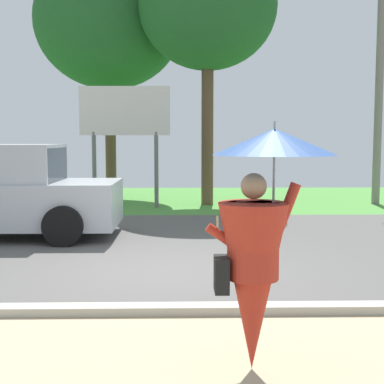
{
  "coord_description": "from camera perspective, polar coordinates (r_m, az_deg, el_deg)",
  "views": [
    {
      "loc": [
        0.23,
        -7.96,
        1.98
      ],
      "look_at": [
        0.42,
        1.0,
        1.1
      ],
      "focal_mm": 50.22,
      "sensor_mm": 36.0,
      "label": 1
    }
  ],
  "objects": [
    {
      "name": "monk_pedestrian",
      "position": [
        4.59,
        7.02,
        -5.26
      ],
      "size": [
        1.09,
        1.04,
        2.13
      ],
      "rotation": [
        0.0,
        0.0,
        0.16
      ],
      "color": "#B22D1E",
      "rests_on": "ground_plane"
    },
    {
      "name": "utility_pole",
      "position": [
        17.52,
        19.29,
        11.44
      ],
      "size": [
        1.8,
        0.24,
        7.35
      ],
      "color": "gray",
      "rests_on": "ground_plane"
    },
    {
      "name": "ground_plane",
      "position": [
        11.1,
        -2.4,
        -4.93
      ],
      "size": [
        40.0,
        22.0,
        0.2
      ],
      "color": "#565451"
    },
    {
      "name": "tree_left_far",
      "position": [
        18.95,
        -8.82,
        17.43
      ],
      "size": [
        4.94,
        4.94,
        8.15
      ],
      "color": "brown",
      "rests_on": "ground_plane"
    },
    {
      "name": "roadside_billboard",
      "position": [
        15.7,
        -7.15,
        7.63
      ],
      "size": [
        2.6,
        0.12,
        3.5
      ],
      "color": "slate",
      "rests_on": "ground_plane"
    },
    {
      "name": "tree_center_back",
      "position": [
        16.78,
        1.68,
        19.0
      ],
      "size": [
        4.1,
        4.1,
        7.77
      ],
      "color": "brown",
      "rests_on": "ground_plane"
    }
  ]
}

